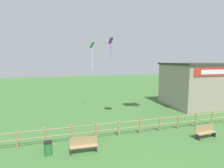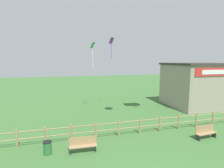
# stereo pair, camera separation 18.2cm
# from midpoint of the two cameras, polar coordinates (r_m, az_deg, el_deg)

# --- Properties ---
(wooden_fence) EXTENTS (21.54, 0.14, 1.28)m
(wooden_fence) POSITION_cam_midpoint_polar(r_m,az_deg,el_deg) (13.92, 2.56, -13.92)
(wooden_fence) COLOR #9E7F56
(wooden_fence) RESTS_ON ground_plane
(seaside_building) EXTENTS (7.11, 6.47, 5.52)m
(seaside_building) POSITION_cam_midpoint_polar(r_m,az_deg,el_deg) (24.90, 25.90, -0.14)
(seaside_building) COLOR gray
(seaside_building) RESTS_ON ground_plane
(park_bench_near_fence) EXTENTS (1.76, 0.46, 1.00)m
(park_bench_near_fence) POSITION_cam_midpoint_polar(r_m,az_deg,el_deg) (11.95, -9.01, -18.86)
(park_bench_near_fence) COLOR #9E7F56
(park_bench_near_fence) RESTS_ON ground_plane
(park_bench_by_building) EXTENTS (1.78, 0.56, 1.00)m
(park_bench_by_building) POSITION_cam_midpoint_polar(r_m,az_deg,el_deg) (15.37, 28.52, -13.53)
(park_bench_by_building) COLOR #9E7F56
(park_bench_by_building) RESTS_ON ground_plane
(trash_bin) EXTENTS (0.54, 0.54, 0.84)m
(trash_bin) POSITION_cam_midpoint_polar(r_m,az_deg,el_deg) (12.28, -19.88, -18.99)
(trash_bin) COLOR #2D6B38
(trash_bin) RESTS_ON ground_plane
(kite_purple_streamer) EXTENTS (0.68, 0.63, 2.46)m
(kite_purple_streamer) POSITION_cam_midpoint_polar(r_m,az_deg,el_deg) (21.37, 0.05, 12.90)
(kite_purple_streamer) COLOR purple
(kite_green_diamond) EXTENTS (0.66, 0.69, 3.05)m
(kite_green_diamond) POSITION_cam_midpoint_polar(r_m,az_deg,el_deg) (20.33, -6.06, 10.73)
(kite_green_diamond) COLOR green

